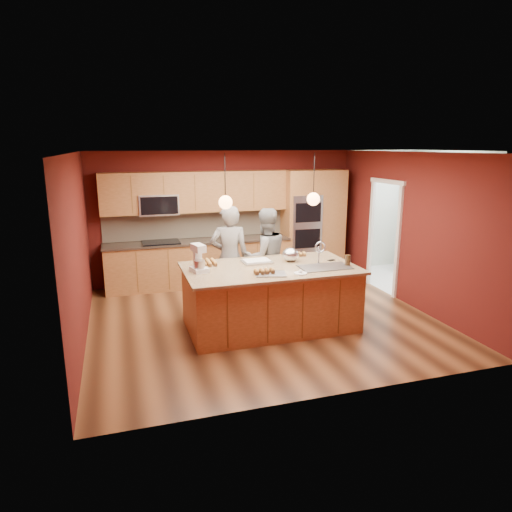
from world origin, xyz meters
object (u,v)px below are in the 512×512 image
object	(u,v)px
person_right	(265,258)
stand_mixer	(199,260)
mixing_bowl	(291,255)
island	(271,296)
person_left	(230,258)

from	to	relation	value
person_right	stand_mixer	world-z (taller)	person_right
mixing_bowl	island	bearing A→B (deg)	-148.84
stand_mixer	mixing_bowl	bearing A→B (deg)	-6.70
person_left	mixing_bowl	xyz separation A→B (m)	(0.83, -0.75, 0.17)
island	stand_mixer	size ratio (longest dim) A/B	6.48
person_right	stand_mixer	distance (m)	1.65
mixing_bowl	person_left	bearing A→B (deg)	138.16
person_right	stand_mixer	bearing A→B (deg)	27.10
person_left	mixing_bowl	distance (m)	1.13
person_left	mixing_bowl	bearing A→B (deg)	150.15
island	mixing_bowl	xyz separation A→B (m)	(0.42, 0.25, 0.59)
island	person_left	size ratio (longest dim) A/B	1.45
person_right	stand_mixer	xyz separation A→B (m)	(-1.34, -0.92, 0.28)
stand_mixer	mixing_bowl	xyz separation A→B (m)	(1.52, 0.17, -0.07)
person_left	stand_mixer	size ratio (longest dim) A/B	4.47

